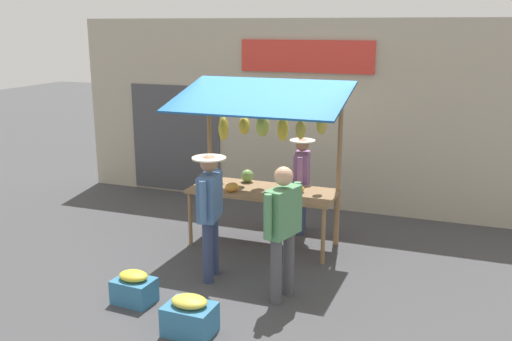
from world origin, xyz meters
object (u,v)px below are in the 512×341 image
object	(u,v)px
shopper_in_grey_tee	(283,224)
produce_crate_side	(134,288)
vendor_with_sunhat	(302,178)
shopper_with_ponytail	(210,206)
produce_crate_near	(190,316)
market_stall	(262,145)

from	to	relation	value
shopper_in_grey_tee	produce_crate_side	size ratio (longest dim) A/B	3.33
shopper_in_grey_tee	produce_crate_side	bearing A→B (deg)	129.69
vendor_with_sunhat	shopper_with_ponytail	bearing A→B (deg)	-26.36
vendor_with_sunhat	shopper_with_ponytail	xyz separation A→B (m)	(0.63, 2.11, 0.10)
produce_crate_side	vendor_with_sunhat	bearing A→B (deg)	-111.56
shopper_in_grey_tee	produce_crate_near	xyz separation A→B (m)	(0.69, 1.14, -0.77)
vendor_with_sunhat	shopper_in_grey_tee	world-z (taller)	shopper_in_grey_tee
market_stall	shopper_in_grey_tee	xyz separation A→B (m)	(-0.86, 1.64, -0.57)
market_stall	vendor_with_sunhat	xyz separation A→B (m)	(-0.42, -0.70, -0.64)
produce_crate_near	produce_crate_side	xyz separation A→B (m)	(0.96, -0.41, -0.02)
market_stall	shopper_in_grey_tee	distance (m)	1.94
market_stall	produce_crate_near	distance (m)	3.09
produce_crate_near	produce_crate_side	bearing A→B (deg)	-22.98
vendor_with_sunhat	market_stall	bearing A→B (deg)	-40.54
market_stall	shopper_with_ponytail	world-z (taller)	market_stall
market_stall	produce_crate_near	xyz separation A→B (m)	(-0.17, 2.78, -1.35)
shopper_with_ponytail	shopper_in_grey_tee	world-z (taller)	shopper_with_ponytail
shopper_with_ponytail	shopper_in_grey_tee	distance (m)	1.10
market_stall	produce_crate_side	size ratio (longest dim) A/B	4.95
market_stall	shopper_with_ponytail	bearing A→B (deg)	81.42
shopper_with_ponytail	produce_crate_side	world-z (taller)	shopper_with_ponytail
market_stall	vendor_with_sunhat	distance (m)	1.03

